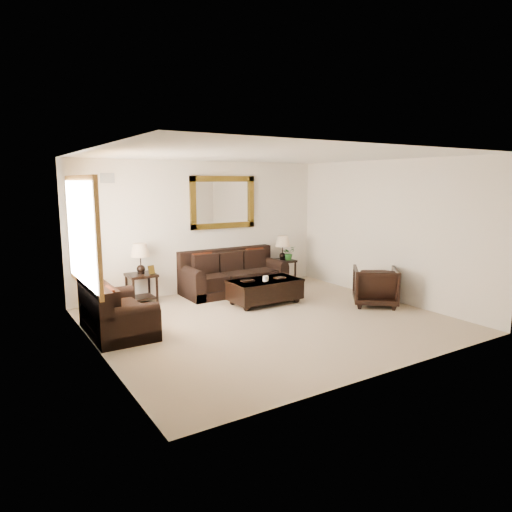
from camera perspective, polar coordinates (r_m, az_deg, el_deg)
room at (r=7.38m, az=1.72°, el=1.99°), size 5.51×5.01×2.71m
window at (r=7.16m, az=-20.85°, el=2.76°), size 0.07×1.96×1.66m
mirror at (r=9.69m, az=-4.14°, el=6.70°), size 1.50×0.06×1.10m
air_vent at (r=8.84m, az=-18.08°, el=9.25°), size 0.25×0.02×0.18m
sofa at (r=9.54m, az=-2.92°, el=-2.60°), size 2.16×0.93×0.88m
loveseat at (r=7.28m, az=-17.28°, el=-7.00°), size 0.86×1.44×0.81m
end_table_left at (r=8.83m, az=-14.20°, el=-1.04°), size 0.52×0.52×1.15m
end_table_right at (r=10.32m, az=3.33°, el=0.45°), size 0.49×0.49×1.07m
coffee_table at (r=8.63m, az=1.13°, el=-4.12°), size 1.35×0.73×0.57m
armchair at (r=8.77m, az=14.69°, el=-3.44°), size 1.06×1.06×0.80m
potted_plant at (r=10.31m, az=4.10°, el=0.17°), size 0.33×0.35×0.24m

